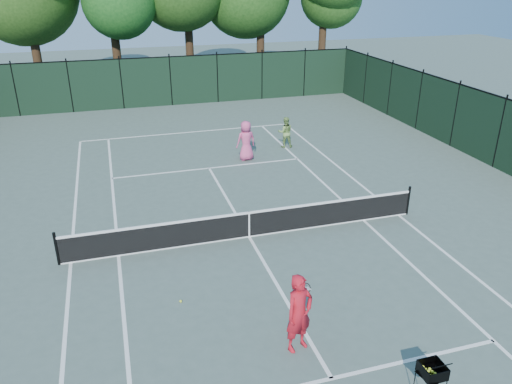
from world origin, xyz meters
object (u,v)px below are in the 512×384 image
object	(u,v)px
player_pink	(246,141)
loose_ball_midcourt	(181,301)
coach	(299,313)
ball_hopper	(432,371)
player_green	(285,132)

from	to	relation	value
player_pink	loose_ball_midcourt	distance (m)	10.84
player_pink	coach	bearing A→B (deg)	71.67
coach	ball_hopper	bearing A→B (deg)	-66.90
coach	player_pink	bearing A→B (deg)	60.54
player_green	ball_hopper	bearing A→B (deg)	91.63
ball_hopper	loose_ball_midcourt	xyz separation A→B (m)	(-4.28, 4.61, -0.70)
ball_hopper	loose_ball_midcourt	bearing A→B (deg)	121.06
player_pink	ball_hopper	xyz separation A→B (m)	(-0.22, -14.43, -0.17)
ball_hopper	player_green	bearing A→B (deg)	68.97
ball_hopper	player_pink	bearing A→B (deg)	77.26
player_pink	player_green	bearing A→B (deg)	-161.16
coach	player_pink	distance (m)	12.47
coach	player_green	xyz separation A→B (m)	(4.49, 13.45, -0.21)
player_green	ball_hopper	distance (m)	15.81
player_green	loose_ball_midcourt	distance (m)	12.95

